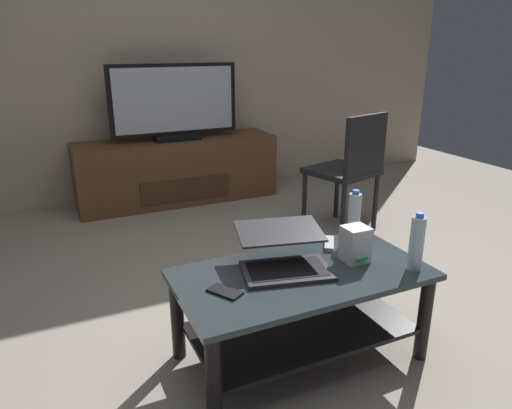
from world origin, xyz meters
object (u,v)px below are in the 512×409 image
at_px(water_bottle_far, 417,243).
at_px(cell_phone, 225,292).
at_px(router_box, 355,244).
at_px(water_bottle_near, 354,216).
at_px(coffee_table, 301,300).
at_px(television, 174,104).
at_px(media_cabinet, 178,170).
at_px(tv_remote, 329,244).
at_px(dining_chair, 350,166).
at_px(laptop, 284,254).

bearing_deg(water_bottle_far, cell_phone, 169.20).
bearing_deg(water_bottle_far, router_box, 135.56).
bearing_deg(water_bottle_near, coffee_table, -152.74).
bearing_deg(cell_phone, coffee_table, -26.43).
bearing_deg(television, coffee_table, -93.32).
bearing_deg(television, media_cabinet, 90.00).
xyz_separation_m(router_box, water_bottle_far, (0.18, -0.18, 0.04)).
xyz_separation_m(media_cabinet, water_bottle_near, (0.28, -2.24, 0.27)).
bearing_deg(tv_remote, media_cabinet, 126.78).
bearing_deg(cell_phone, television, 47.74).
distance_m(water_bottle_near, water_bottle_far, 0.40).
relative_size(water_bottle_far, cell_phone, 1.88).
height_order(television, dining_chair, television).
height_order(coffee_table, dining_chair, dining_chair).
bearing_deg(cell_phone, laptop, -12.85).
distance_m(television, water_bottle_far, 2.66).
height_order(router_box, water_bottle_near, water_bottle_near).
distance_m(water_bottle_far, cell_phone, 0.85).
xyz_separation_m(dining_chair, water_bottle_far, (-0.63, -1.35, 0.04)).
bearing_deg(coffee_table, media_cabinet, 86.71).
distance_m(media_cabinet, water_bottle_near, 2.28).
relative_size(coffee_table, tv_remote, 6.86).
bearing_deg(tv_remote, television, 126.80).
bearing_deg(coffee_table, laptop, 125.53).
bearing_deg(water_bottle_far, laptop, 153.04).
height_order(media_cabinet, water_bottle_near, water_bottle_near).
distance_m(media_cabinet, tv_remote, 2.28).
relative_size(media_cabinet, water_bottle_far, 6.71).
height_order(laptop, water_bottle_near, water_bottle_near).
bearing_deg(laptop, water_bottle_near, 16.75).
height_order(dining_chair, laptop, dining_chair).
distance_m(media_cabinet, dining_chair, 1.62).
height_order(television, laptop, television).
xyz_separation_m(laptop, cell_phone, (-0.32, -0.10, -0.06)).
xyz_separation_m(television, water_bottle_far, (0.31, -2.62, -0.31)).
bearing_deg(water_bottle_near, cell_phone, -162.87).
bearing_deg(tv_remote, water_bottle_near, 44.36).
distance_m(coffee_table, dining_chair, 1.61).
relative_size(router_box, cell_phone, 1.17).
relative_size(cell_phone, tv_remote, 0.88).
bearing_deg(water_bottle_near, laptop, -163.25).
bearing_deg(media_cabinet, dining_chair, -53.94).
height_order(television, water_bottle_far, television).
relative_size(water_bottle_near, cell_phone, 1.81).
xyz_separation_m(coffee_table, cell_phone, (-0.37, -0.03, 0.14)).
relative_size(coffee_table, media_cabinet, 0.62).
xyz_separation_m(television, router_box, (0.13, -2.44, -0.36)).
bearing_deg(cell_phone, water_bottle_near, -13.42).
height_order(router_box, cell_phone, router_box).
height_order(water_bottle_near, cell_phone, water_bottle_near).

